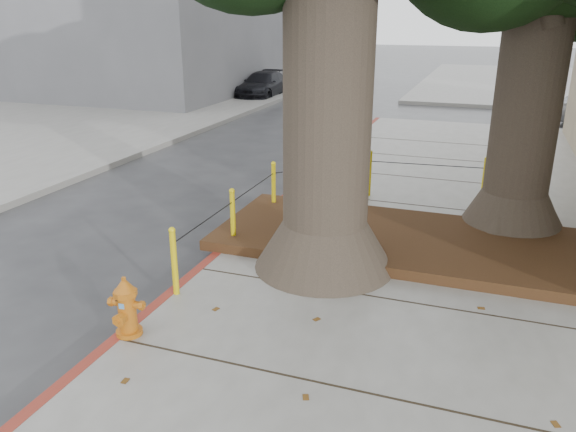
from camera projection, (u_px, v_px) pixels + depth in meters
ground at (279, 386)px, 5.84m from camera, size 140.00×140.00×0.00m
sidewalk_far at (576, 84)px, 30.49m from camera, size 16.00×20.00×0.15m
curb_red at (214, 260)px, 8.66m from camera, size 0.14×26.00×0.16m
planter_bed at (417, 242)px, 8.93m from camera, size 6.40×2.60×0.16m
bollard_ring at (320, 196)px, 9.77m from camera, size 3.79×5.39×0.95m
fire_hydrant at (127, 307)px, 6.39m from camera, size 0.38×0.35×0.73m
car_dark at (263, 85)px, 25.96m from camera, size 1.68×3.99×1.15m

